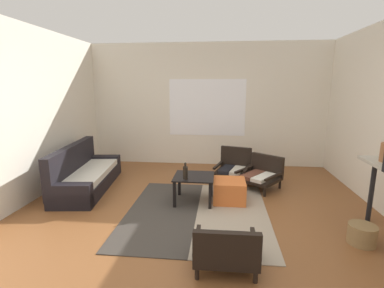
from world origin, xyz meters
name	(u,v)px	position (x,y,z in m)	size (l,w,h in m)	color
ground_plane	(193,227)	(0.00, 0.00, 0.00)	(7.80, 7.80, 0.00)	brown
far_wall_with_window	(207,105)	(0.00, 3.06, 1.35)	(5.60, 0.13, 2.70)	silver
side_wall_left	(5,117)	(-2.66, 0.30, 1.35)	(0.12, 6.60, 2.70)	silver
area_rug	(197,212)	(0.01, 0.42, 0.01)	(1.99, 2.25, 0.01)	#38332D
couch	(85,175)	(-2.03, 1.18, 0.24)	(0.89, 1.92, 0.77)	black
coffee_table	(194,181)	(-0.07, 0.80, 0.34)	(0.60, 0.56, 0.42)	black
armchair_by_window	(234,166)	(0.58, 1.93, 0.27)	(0.74, 0.71, 0.61)	black
armchair_striped_foreground	(226,249)	(0.40, -0.80, 0.22)	(0.63, 0.57, 0.50)	black
armchair_corner	(261,173)	(1.05, 1.57, 0.26)	(0.87, 0.87, 0.56)	black
ottoman_orange	(229,191)	(0.47, 0.88, 0.17)	(0.49, 0.49, 0.34)	#D1662D
glass_bottle	(185,172)	(-0.18, 0.65, 0.52)	(0.07, 0.07, 0.25)	black
wicker_basket	(362,234)	(1.96, -0.17, 0.11)	(0.30, 0.30, 0.23)	olive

